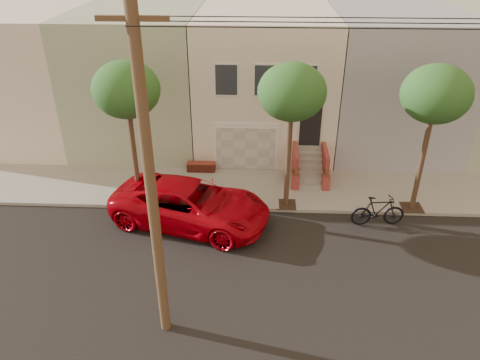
{
  "coord_description": "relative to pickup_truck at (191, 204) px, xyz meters",
  "views": [
    {
      "loc": [
        -0.23,
        -13.31,
        10.94
      ],
      "look_at": [
        -0.98,
        3.0,
        1.84
      ],
      "focal_mm": 34.27,
      "sensor_mm": 36.0,
      "label": 1
    }
  ],
  "objects": [
    {
      "name": "motorcycle",
      "position": [
        7.71,
        0.2,
        -0.24
      ],
      "size": [
        2.29,
        0.84,
        1.34
      ],
      "primitive_type": "imported",
      "rotation": [
        0.0,
        0.0,
        1.66
      ],
      "color": "black",
      "rests_on": "ground"
    },
    {
      "name": "pickup_truck",
      "position": [
        0.0,
        0.0,
        0.0
      ],
      "size": [
        7.1,
        4.62,
        1.82
      ],
      "primitive_type": "imported",
      "rotation": [
        0.0,
        0.0,
        1.31
      ],
      "color": "#A8010D",
      "rests_on": "ground"
    },
    {
      "name": "tree_left",
      "position": [
        -2.51,
        1.37,
        4.35
      ],
      "size": [
        2.7,
        2.57,
        6.3
      ],
      "color": "#2D2116",
      "rests_on": "sidewalk"
    },
    {
      "name": "tree_mid",
      "position": [
        3.99,
        1.37,
        4.35
      ],
      "size": [
        2.7,
        2.57,
        6.3
      ],
      "color": "#2D2116",
      "rests_on": "sidewalk"
    },
    {
      "name": "ground",
      "position": [
        2.99,
        -2.53,
        -0.91
      ],
      "size": [
        90.0,
        90.0,
        0.0
      ],
      "primitive_type": "plane",
      "color": "black",
      "rests_on": "ground"
    },
    {
      "name": "house_row",
      "position": [
        2.99,
        8.65,
        2.74
      ],
      "size": [
        33.1,
        11.7,
        7.0
      ],
      "color": "beige",
      "rests_on": "sidewalk"
    },
    {
      "name": "tree_right",
      "position": [
        9.49,
        1.37,
        4.35
      ],
      "size": [
        2.7,
        2.57,
        6.3
      ],
      "color": "#2D2116",
      "rests_on": "sidewalk"
    },
    {
      "name": "sidewalk",
      "position": [
        2.99,
        2.82,
        -0.83
      ],
      "size": [
        40.0,
        3.7,
        0.15
      ],
      "primitive_type": "cube",
      "color": "gray",
      "rests_on": "ground"
    }
  ]
}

